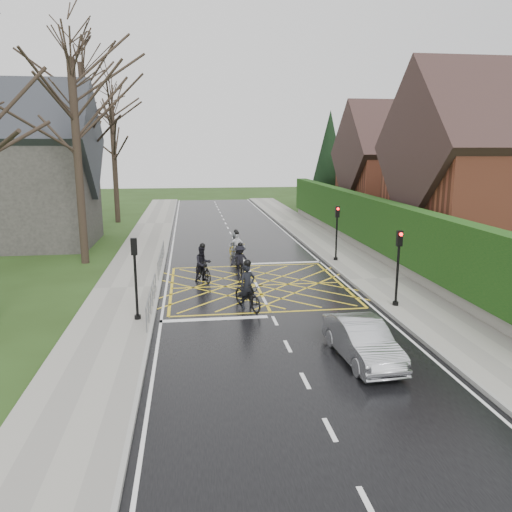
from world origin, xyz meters
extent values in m
plane|color=#1E3311|center=(0.00, 0.00, 0.00)|extent=(120.00, 120.00, 0.00)
cube|color=black|center=(0.00, 0.00, 0.01)|extent=(9.00, 80.00, 0.01)
cube|color=gray|center=(6.00, 0.00, 0.07)|extent=(3.00, 80.00, 0.15)
cube|color=gray|center=(-6.00, 0.00, 0.07)|extent=(3.00, 80.00, 0.15)
cube|color=slate|center=(7.75, 6.00, 0.35)|extent=(0.50, 38.00, 0.70)
cube|color=#113A0F|center=(7.75, 6.00, 2.10)|extent=(0.90, 38.00, 2.80)
cube|color=brown|center=(14.75, 4.00, 3.25)|extent=(11.00, 9.00, 6.50)
cube|color=#31201D|center=(14.75, 4.00, 6.40)|extent=(11.80, 9.80, 9.80)
cube|color=brown|center=(14.75, 18.00, 3.00)|extent=(9.00, 8.00, 6.00)
cube|color=#31201D|center=(14.75, 18.00, 5.90)|extent=(9.80, 8.80, 8.80)
cube|color=brown|center=(17.45, 18.00, 8.50)|extent=(0.70, 0.70, 1.60)
cylinder|color=black|center=(10.75, 26.00, 0.60)|extent=(0.50, 0.50, 1.20)
cone|color=black|center=(10.75, 26.00, 5.00)|extent=(4.60, 4.60, 10.00)
cube|color=#2D2B28|center=(-13.50, 12.00, 3.50)|extent=(8.00, 7.00, 7.00)
cube|color=#26282D|center=(-13.50, 12.00, 6.90)|extent=(8.80, 7.80, 7.80)
cylinder|color=black|center=(-9.00, 6.00, 5.50)|extent=(0.44, 0.44, 11.00)
cylinder|color=black|center=(-10.00, 14.00, 6.00)|extent=(0.44, 0.44, 12.00)
cylinder|color=black|center=(-9.30, 22.00, 5.00)|extent=(0.44, 0.44, 10.00)
cylinder|color=slate|center=(-4.65, -3.50, 1.00)|extent=(0.05, 5.00, 0.05)
cylinder|color=slate|center=(-4.65, -3.50, 0.55)|extent=(0.04, 5.00, 0.04)
cylinder|color=slate|center=(-4.65, -6.00, 0.50)|extent=(0.04, 0.04, 1.00)
cylinder|color=slate|center=(-4.65, -1.00, 0.50)|extent=(0.04, 0.04, 1.00)
cylinder|color=slate|center=(-4.65, 4.00, 1.00)|extent=(0.05, 6.00, 0.05)
cylinder|color=slate|center=(-4.65, 4.00, 0.55)|extent=(0.04, 6.00, 0.04)
cylinder|color=slate|center=(-4.65, 1.00, 0.50)|extent=(0.04, 0.04, 1.00)
cylinder|color=slate|center=(-4.65, 7.00, 0.50)|extent=(0.04, 0.04, 1.00)
cylinder|color=black|center=(5.10, 4.20, 1.50)|extent=(0.10, 0.10, 3.00)
cylinder|color=black|center=(5.10, 4.20, 0.15)|extent=(0.24, 0.24, 0.30)
cube|color=black|center=(5.10, 4.20, 2.90)|extent=(0.22, 0.16, 0.62)
sphere|color=#FF0C0C|center=(5.10, 4.08, 3.08)|extent=(0.14, 0.14, 0.14)
cylinder|color=black|center=(5.10, -4.20, 1.50)|extent=(0.10, 0.10, 3.00)
cylinder|color=black|center=(5.10, -4.20, 0.15)|extent=(0.24, 0.24, 0.30)
cube|color=black|center=(5.10, -4.20, 2.90)|extent=(0.22, 0.16, 0.62)
sphere|color=#FF0C0C|center=(5.10, -4.32, 3.08)|extent=(0.14, 0.14, 0.14)
cylinder|color=black|center=(-5.10, -4.50, 1.50)|extent=(0.10, 0.10, 3.00)
cylinder|color=black|center=(-5.10, -4.50, 0.15)|extent=(0.24, 0.24, 0.30)
cube|color=black|center=(-5.10, -4.50, 2.90)|extent=(0.22, 0.16, 0.62)
sphere|color=#FF0C0C|center=(-5.10, -4.38, 3.08)|extent=(0.14, 0.14, 0.14)
imported|color=black|center=(-0.83, -3.36, 0.55)|extent=(1.44, 2.20, 1.09)
imported|color=black|center=(-0.83, -3.26, 0.93)|extent=(0.79, 0.66, 1.85)
sphere|color=black|center=(-0.83, -3.26, 1.87)|extent=(0.29, 0.29, 0.29)
imported|color=black|center=(-2.50, 1.13, 0.56)|extent=(1.16, 1.95, 1.13)
imported|color=black|center=(-2.50, 1.23, 0.86)|extent=(1.02, 0.91, 1.73)
sphere|color=black|center=(-2.50, 1.23, 1.75)|extent=(0.27, 0.27, 0.27)
imported|color=black|center=(-0.58, 1.93, 0.47)|extent=(0.80, 1.83, 0.93)
imported|color=black|center=(-0.58, 2.03, 0.79)|extent=(1.08, 0.69, 1.58)
sphere|color=black|center=(-0.58, 2.03, 1.60)|extent=(0.25, 0.25, 0.25)
imported|color=black|center=(-0.40, 5.51, 0.51)|extent=(0.85, 1.78, 1.03)
imported|color=silver|center=(-0.40, 5.61, 0.79)|extent=(0.98, 0.58, 1.57)
sphere|color=black|center=(-0.40, 5.61, 1.59)|extent=(0.25, 0.25, 0.25)
imported|color=yellow|center=(-0.40, 6.13, 0.46)|extent=(1.18, 1.86, 0.92)
imported|color=#54585B|center=(-0.40, 6.23, 0.78)|extent=(0.89, 0.73, 1.57)
sphere|color=black|center=(-0.40, 6.23, 1.59)|extent=(0.25, 0.25, 0.25)
imported|color=#A6A7AC|center=(2.05, -8.83, 0.63)|extent=(1.57, 3.89, 1.26)
camera|label=1|loc=(-3.09, -22.59, 6.39)|focal=35.00mm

